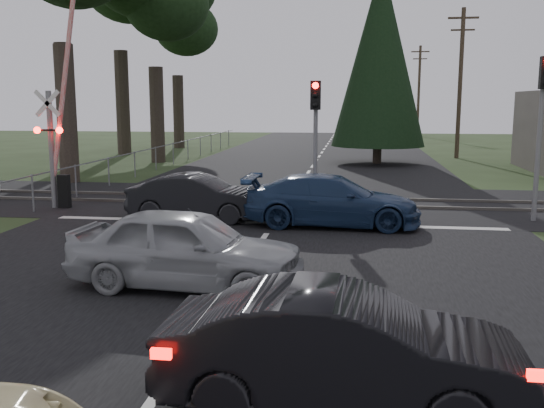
% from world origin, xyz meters
% --- Properties ---
extents(ground, '(120.00, 120.00, 0.00)m').
position_xyz_m(ground, '(0.00, 0.00, 0.00)').
color(ground, '#253417').
rests_on(ground, ground).
extents(road, '(14.00, 100.00, 0.01)m').
position_xyz_m(road, '(0.00, 10.00, 0.01)').
color(road, black).
rests_on(road, ground).
extents(rail_corridor, '(120.00, 8.00, 0.01)m').
position_xyz_m(rail_corridor, '(0.00, 12.00, 0.01)').
color(rail_corridor, black).
rests_on(rail_corridor, ground).
extents(stop_line, '(13.00, 0.35, 0.00)m').
position_xyz_m(stop_line, '(0.00, 8.20, 0.01)').
color(stop_line, silver).
rests_on(stop_line, ground).
extents(rail_near, '(120.00, 0.12, 0.10)m').
position_xyz_m(rail_near, '(0.00, 11.20, 0.05)').
color(rail_near, '#59544C').
rests_on(rail_near, ground).
extents(rail_far, '(120.00, 0.12, 0.10)m').
position_xyz_m(rail_far, '(0.00, 12.80, 0.05)').
color(rail_far, '#59544C').
rests_on(rail_far, ground).
extents(crossing_signal, '(1.62, 0.38, 6.96)m').
position_xyz_m(crossing_signal, '(-7.27, 9.79, 2.06)').
color(crossing_signal, slate).
rests_on(crossing_signal, ground).
extents(traffic_signal_center, '(0.32, 0.48, 4.10)m').
position_xyz_m(traffic_signal_center, '(1.00, 10.68, 2.81)').
color(traffic_signal_center, slate).
rests_on(traffic_signal_center, ground).
extents(utility_pole_mid, '(1.80, 0.26, 9.00)m').
position_xyz_m(utility_pole_mid, '(8.50, 30.00, 4.73)').
color(utility_pole_mid, '#4C3D2D').
rests_on(utility_pole_mid, ground).
extents(utility_pole_far, '(1.80, 0.26, 9.00)m').
position_xyz_m(utility_pole_far, '(8.50, 55.00, 4.73)').
color(utility_pole_far, '#4C3D2D').
rests_on(utility_pole_far, ground).
extents(euc_tree_e, '(6.00, 6.00, 13.20)m').
position_xyz_m(euc_tree_e, '(-11.00, 36.00, 9.51)').
color(euc_tree_e, '#473D33').
rests_on(euc_tree_e, ground).
extents(conifer_tree, '(5.20, 5.20, 11.00)m').
position_xyz_m(conifer_tree, '(3.50, 26.00, 5.99)').
color(conifer_tree, '#473D33').
rests_on(conifer_tree, ground).
extents(fence_left, '(0.10, 36.00, 1.20)m').
position_xyz_m(fence_left, '(-7.80, 22.50, 0.00)').
color(fence_left, slate).
rests_on(fence_left, ground).
extents(dark_hatchback, '(4.20, 1.56, 1.37)m').
position_xyz_m(dark_hatchback, '(2.20, -2.21, 0.69)').
color(dark_hatchback, black).
rests_on(dark_hatchback, ground).
extents(silver_car, '(4.55, 2.17, 1.50)m').
position_xyz_m(silver_car, '(-0.81, 1.96, 0.75)').
color(silver_car, '#94989C').
rests_on(silver_car, ground).
extents(blue_sedan, '(4.96, 2.11, 1.43)m').
position_xyz_m(blue_sedan, '(1.66, 8.12, 0.71)').
color(blue_sedan, navy).
rests_on(blue_sedan, ground).
extents(dark_car_far, '(4.13, 1.67, 1.33)m').
position_xyz_m(dark_car_far, '(-2.30, 8.46, 0.67)').
color(dark_car_far, black).
rests_on(dark_car_far, ground).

